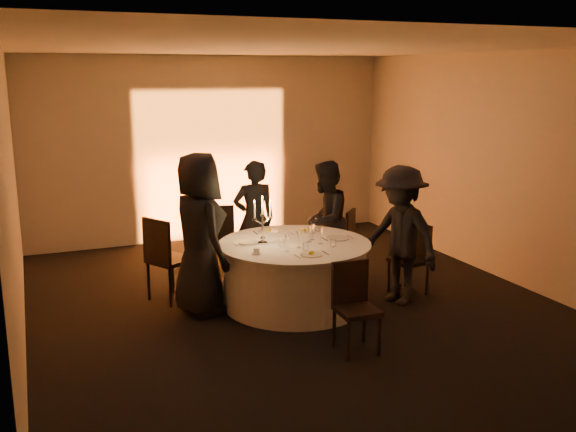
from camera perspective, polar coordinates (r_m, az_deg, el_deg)
name	(u,v)px	position (r m, az deg, el deg)	size (l,w,h in m)	color
floor	(294,305)	(7.77, 0.57, -7.88)	(7.00, 7.00, 0.00)	black
ceiling	(295,47)	(7.28, 0.62, 14.81)	(7.00, 7.00, 0.00)	silver
wall_back	(212,149)	(10.66, -6.82, 5.96)	(7.00, 7.00, 0.00)	#B3AEA6
wall_front	(502,263)	(4.45, 18.51, -3.98)	(7.00, 7.00, 0.00)	#B3AEA6
wall_left	(12,201)	(6.81, -23.33, 1.25)	(7.00, 7.00, 0.00)	#B3AEA6
wall_right	(503,167)	(8.98, 18.56, 4.15)	(7.00, 7.00, 0.00)	#B3AEA6
uplighter_fixture	(219,238)	(10.64, -6.17, -1.99)	(0.25, 0.12, 0.10)	black
banquet_table	(294,274)	(7.65, 0.57, -5.18)	(1.80, 1.80, 0.77)	black
chair_left	(165,254)	(7.85, -10.88, -3.37)	(0.62, 0.62, 1.04)	black
chair_back_left	(219,233)	(8.99, -6.17, -1.53)	(0.50, 0.50, 0.95)	black
chair_back_right	(343,237)	(8.98, 4.94, -1.85)	(0.54, 0.54, 0.87)	black
chair_right	(413,254)	(8.18, 11.08, -3.38)	(0.43, 0.43, 0.89)	black
chair_front	(354,301)	(6.46, 5.89, -7.54)	(0.41, 0.41, 0.90)	black
guest_left	(199,234)	(7.35, -7.90, -1.60)	(0.91, 0.59, 1.86)	black
guest_back_left	(254,219)	(8.64, -3.02, -0.27)	(0.58, 0.38, 1.59)	black
guest_back_right	(325,220)	(8.57, 3.32, -0.38)	(0.77, 0.60, 1.59)	black
guest_right	(400,235)	(7.73, 9.95, -1.71)	(1.08, 0.62, 1.67)	black
plate_left	(249,242)	(7.53, -3.48, -2.36)	(0.35, 0.25, 0.01)	white
plate_back_left	(268,231)	(8.03, -1.76, -1.31)	(0.36, 0.27, 0.08)	white
plate_back_right	(303,231)	(8.03, 1.38, -1.33)	(0.35, 0.29, 0.08)	white
plate_right	(338,238)	(7.74, 4.44, -1.97)	(0.36, 0.28, 0.01)	white
plate_front	(311,254)	(7.03, 2.10, -3.35)	(0.36, 0.24, 0.08)	white
coffee_cup	(256,251)	(7.08, -2.82, -3.14)	(0.11, 0.11, 0.07)	white
candelabra	(263,227)	(7.45, -2.28, -0.97)	(0.24, 0.12, 0.58)	silver
wine_glass_a	(310,231)	(7.53, 1.93, -1.32)	(0.07, 0.07, 0.19)	white
wine_glass_b	(287,240)	(7.13, -0.06, -2.11)	(0.07, 0.07, 0.19)	white
wine_glass_c	(321,232)	(7.46, 2.92, -1.47)	(0.07, 0.07, 0.19)	white
wine_glass_d	(312,229)	(7.63, 2.18, -1.13)	(0.07, 0.07, 0.19)	white
wine_glass_e	(299,236)	(7.29, 0.98, -1.79)	(0.07, 0.07, 0.19)	white
tumbler_a	(306,247)	(7.20, 1.58, -2.75)	(0.07, 0.07, 0.09)	white
tumbler_b	(333,243)	(7.37, 4.03, -2.40)	(0.07, 0.07, 0.09)	white
tumbler_c	(282,243)	(7.36, -0.57, -2.39)	(0.07, 0.07, 0.09)	white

